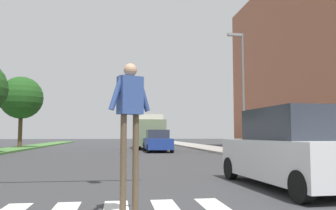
# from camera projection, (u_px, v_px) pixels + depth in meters

# --- Properties ---
(ground_plane) EXTENTS (140.00, 140.00, 0.00)m
(ground_plane) POSITION_uv_depth(u_px,v_px,m) (113.00, 150.00, 29.19)
(ground_plane) COLOR #38383A
(median_strip) EXTENTS (2.50, 64.00, 0.15)m
(median_strip) POSITION_uv_depth(u_px,v_px,m) (2.00, 151.00, 26.08)
(median_strip) COLOR #477A38
(median_strip) RESTS_ON ground_plane
(tree_distant) EXTENTS (3.88, 3.88, 6.47)m
(tree_distant) POSITION_uv_depth(u_px,v_px,m) (21.00, 98.00, 31.81)
(tree_distant) COLOR #4C3823
(tree_distant) RESTS_ON median_strip
(sidewalk_right) EXTENTS (3.00, 64.00, 0.15)m
(sidewalk_right) POSITION_uv_depth(u_px,v_px,m) (219.00, 150.00, 28.42)
(sidewalk_right) COLOR #9E9991
(sidewalk_right) RESTS_ON ground_plane
(street_lamp_right) EXTENTS (1.02, 0.24, 7.50)m
(street_lamp_right) POSITION_uv_depth(u_px,v_px,m) (242.00, 82.00, 21.53)
(street_lamp_right) COLOR slate
(street_lamp_right) RESTS_ON sidewalk_right
(pedestrian_performer) EXTENTS (0.71, 0.40, 2.49)m
(pedestrian_performer) POSITION_uv_depth(u_px,v_px,m) (130.00, 114.00, 5.64)
(pedestrian_performer) COLOR brown
(pedestrian_performer) RESTS_ON ground_plane
(suv_crossing) EXTENTS (2.18, 4.69, 1.97)m
(suv_crossing) POSITION_uv_depth(u_px,v_px,m) (292.00, 150.00, 8.61)
(suv_crossing) COLOR silver
(suv_crossing) RESTS_ON ground_plane
(sedan_midblock) EXTENTS (1.91, 4.25, 1.66)m
(sedan_midblock) POSITION_uv_depth(u_px,v_px,m) (158.00, 142.00, 26.23)
(sedan_midblock) COLOR navy
(sedan_midblock) RESTS_ON ground_plane
(truck_box_delivery) EXTENTS (2.40, 6.20, 3.10)m
(truck_box_delivery) POSITION_uv_depth(u_px,v_px,m) (149.00, 131.00, 31.47)
(truck_box_delivery) COLOR gray
(truck_box_delivery) RESTS_ON ground_plane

